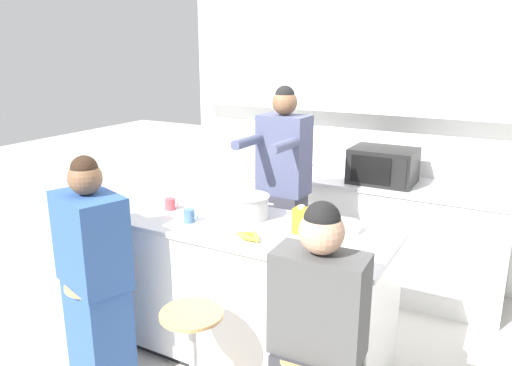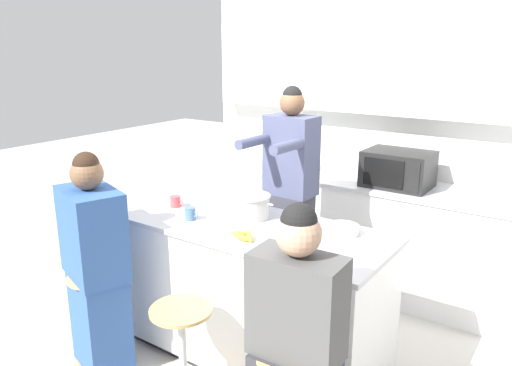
{
  "view_description": "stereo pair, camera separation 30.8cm",
  "coord_description": "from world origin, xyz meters",
  "px_view_note": "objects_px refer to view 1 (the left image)",
  "views": [
    {
      "loc": [
        1.44,
        -2.53,
        2.0
      ],
      "look_at": [
        0.0,
        0.07,
        1.18
      ],
      "focal_mm": 35.0,
      "sensor_mm": 36.0,
      "label": 1
    },
    {
      "loc": [
        1.7,
        -2.36,
        2.0
      ],
      "look_at": [
        0.0,
        0.07,
        1.18
      ],
      "focal_mm": 35.0,
      "sensor_mm": 36.0,
      "label": 2
    }
  ],
  "objects_px": {
    "kitchen_island": "(250,291)",
    "bar_stool_center": "(193,363)",
    "person_seated_near": "(317,354)",
    "coffee_cup_near": "(189,216)",
    "bar_stool_leftmost": "(98,329)",
    "cooking_pot": "(249,206)",
    "microwave": "(383,166)",
    "potted_plant": "(289,154)",
    "juice_carton": "(301,220)",
    "coffee_cup_far": "(170,204)",
    "person_cooking": "(283,206)",
    "banana_bunch": "(249,236)",
    "person_wrapped_blanket": "(95,278)",
    "fruit_bowl": "(345,226)"
  },
  "relations": [
    {
      "from": "person_cooking",
      "to": "cooking_pot",
      "type": "bearing_deg",
      "value": -88.78
    },
    {
      "from": "person_seated_near",
      "to": "coffee_cup_near",
      "type": "distance_m",
      "value": 1.23
    },
    {
      "from": "person_wrapped_blanket",
      "to": "banana_bunch",
      "type": "xyz_separation_m",
      "value": [
        0.83,
        0.41,
        0.29
      ]
    },
    {
      "from": "bar_stool_center",
      "to": "juice_carton",
      "type": "xyz_separation_m",
      "value": [
        0.33,
        0.65,
        0.68
      ]
    },
    {
      "from": "bar_stool_center",
      "to": "person_seated_near",
      "type": "relative_size",
      "value": 0.47
    },
    {
      "from": "coffee_cup_far",
      "to": "potted_plant",
      "type": "bearing_deg",
      "value": 81.36
    },
    {
      "from": "person_wrapped_blanket",
      "to": "juice_carton",
      "type": "xyz_separation_m",
      "value": [
        1.04,
        0.65,
        0.34
      ]
    },
    {
      "from": "bar_stool_leftmost",
      "to": "coffee_cup_far",
      "type": "distance_m",
      "value": 0.9
    },
    {
      "from": "person_seated_near",
      "to": "microwave",
      "type": "xyz_separation_m",
      "value": [
        -0.27,
        2.01,
        0.44
      ]
    },
    {
      "from": "kitchen_island",
      "to": "coffee_cup_near",
      "type": "height_order",
      "value": "coffee_cup_near"
    },
    {
      "from": "bar_stool_leftmost",
      "to": "banana_bunch",
      "type": "relative_size",
      "value": 3.77
    },
    {
      "from": "juice_carton",
      "to": "bar_stool_leftmost",
      "type": "bearing_deg",
      "value": -147.95
    },
    {
      "from": "cooking_pot",
      "to": "microwave",
      "type": "bearing_deg",
      "value": 67.69
    },
    {
      "from": "potted_plant",
      "to": "banana_bunch",
      "type": "bearing_deg",
      "value": -72.08
    },
    {
      "from": "potted_plant",
      "to": "person_seated_near",
      "type": "bearing_deg",
      "value": -61.18
    },
    {
      "from": "person_seated_near",
      "to": "juice_carton",
      "type": "height_order",
      "value": "person_seated_near"
    },
    {
      "from": "person_wrapped_blanket",
      "to": "potted_plant",
      "type": "bearing_deg",
      "value": 100.44
    },
    {
      "from": "cooking_pot",
      "to": "coffee_cup_far",
      "type": "distance_m",
      "value": 0.56
    },
    {
      "from": "bar_stool_leftmost",
      "to": "bar_stool_center",
      "type": "relative_size",
      "value": 1.0
    },
    {
      "from": "potted_plant",
      "to": "coffee_cup_near",
      "type": "bearing_deg",
      "value": -88.18
    },
    {
      "from": "kitchen_island",
      "to": "cooking_pot",
      "type": "distance_m",
      "value": 0.55
    },
    {
      "from": "coffee_cup_far",
      "to": "microwave",
      "type": "height_order",
      "value": "microwave"
    },
    {
      "from": "person_cooking",
      "to": "juice_carton",
      "type": "distance_m",
      "value": 0.71
    },
    {
      "from": "fruit_bowl",
      "to": "banana_bunch",
      "type": "bearing_deg",
      "value": -136.55
    },
    {
      "from": "coffee_cup_far",
      "to": "banana_bunch",
      "type": "height_order",
      "value": "coffee_cup_far"
    },
    {
      "from": "person_wrapped_blanket",
      "to": "potted_plant",
      "type": "distance_m",
      "value": 2.1
    },
    {
      "from": "coffee_cup_near",
      "to": "coffee_cup_far",
      "type": "height_order",
      "value": "coffee_cup_near"
    },
    {
      "from": "juice_carton",
      "to": "person_cooking",
      "type": "bearing_deg",
      "value": 124.8
    },
    {
      "from": "kitchen_island",
      "to": "bar_stool_center",
      "type": "relative_size",
      "value": 2.8
    },
    {
      "from": "kitchen_island",
      "to": "microwave",
      "type": "relative_size",
      "value": 3.52
    },
    {
      "from": "banana_bunch",
      "to": "juice_carton",
      "type": "height_order",
      "value": "juice_carton"
    },
    {
      "from": "bar_stool_center",
      "to": "coffee_cup_near",
      "type": "distance_m",
      "value": 0.88
    },
    {
      "from": "kitchen_island",
      "to": "cooking_pot",
      "type": "height_order",
      "value": "cooking_pot"
    },
    {
      "from": "kitchen_island",
      "to": "juice_carton",
      "type": "xyz_separation_m",
      "value": [
        0.33,
        0.02,
        0.54
      ]
    },
    {
      "from": "person_cooking",
      "to": "banana_bunch",
      "type": "xyz_separation_m",
      "value": [
        0.19,
        -0.82,
        0.08
      ]
    },
    {
      "from": "fruit_bowl",
      "to": "cooking_pot",
      "type": "bearing_deg",
      "value": -173.44
    },
    {
      "from": "person_wrapped_blanket",
      "to": "juice_carton",
      "type": "relative_size",
      "value": 8.24
    },
    {
      "from": "fruit_bowl",
      "to": "coffee_cup_near",
      "type": "xyz_separation_m",
      "value": [
        -0.9,
        -0.33,
        0.01
      ]
    },
    {
      "from": "bar_stool_leftmost",
      "to": "person_seated_near",
      "type": "bearing_deg",
      "value": 0.01
    },
    {
      "from": "bar_stool_leftmost",
      "to": "cooking_pot",
      "type": "bearing_deg",
      "value": 49.21
    },
    {
      "from": "bar_stool_center",
      "to": "bar_stool_leftmost",
      "type": "bearing_deg",
      "value": -179.81
    },
    {
      "from": "person_seated_near",
      "to": "coffee_cup_near",
      "type": "height_order",
      "value": "person_seated_near"
    },
    {
      "from": "coffee_cup_near",
      "to": "person_wrapped_blanket",
      "type": "bearing_deg",
      "value": -125.55
    },
    {
      "from": "microwave",
      "to": "coffee_cup_near",
      "type": "bearing_deg",
      "value": -117.86
    },
    {
      "from": "coffee_cup_near",
      "to": "microwave",
      "type": "xyz_separation_m",
      "value": [
        0.8,
        1.52,
        0.1
      ]
    },
    {
      "from": "bar_stool_center",
      "to": "banana_bunch",
      "type": "xyz_separation_m",
      "value": [
        0.12,
        0.41,
        0.63
      ]
    },
    {
      "from": "person_wrapped_blanket",
      "to": "banana_bunch",
      "type": "bearing_deg",
      "value": 45.15
    },
    {
      "from": "kitchen_island",
      "to": "bar_stool_center",
      "type": "distance_m",
      "value": 0.65
    },
    {
      "from": "coffee_cup_near",
      "to": "microwave",
      "type": "bearing_deg",
      "value": 62.14
    },
    {
      "from": "cooking_pot",
      "to": "potted_plant",
      "type": "xyz_separation_m",
      "value": [
        -0.33,
        1.29,
        0.07
      ]
    }
  ]
}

